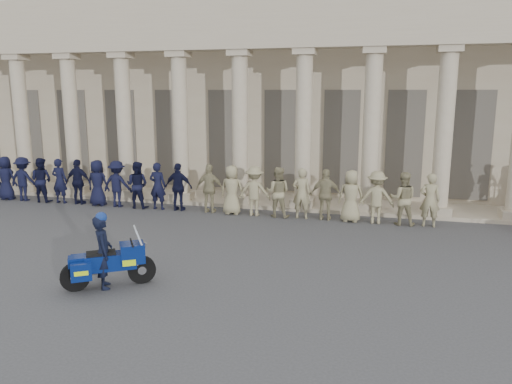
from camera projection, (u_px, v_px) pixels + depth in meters
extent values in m
plane|color=#3D3D3F|center=(201.00, 276.00, 12.93)|extent=(90.00, 90.00, 0.00)
cube|color=tan|center=(301.00, 95.00, 26.26)|extent=(40.00, 10.00, 9.00)
cube|color=tan|center=(275.00, 202.00, 21.26)|extent=(40.00, 2.60, 0.15)
cube|color=tan|center=(272.00, 36.00, 19.16)|extent=(35.80, 1.00, 1.00)
cube|color=tan|center=(272.00, 6.00, 18.95)|extent=(35.80, 1.00, 1.20)
cube|color=tan|center=(28.00, 187.00, 23.37)|extent=(0.90, 0.90, 0.30)
cylinder|color=tan|center=(22.00, 123.00, 22.78)|extent=(0.64, 0.64, 5.60)
cube|color=tan|center=(16.00, 57.00, 22.20)|extent=(0.85, 0.85, 0.24)
cube|color=tan|center=(76.00, 189.00, 22.72)|extent=(0.90, 0.90, 0.30)
cylinder|color=tan|center=(72.00, 124.00, 22.13)|extent=(0.64, 0.64, 5.60)
cube|color=tan|center=(67.00, 56.00, 21.55)|extent=(0.85, 0.85, 0.24)
cube|color=tan|center=(128.00, 192.00, 22.08)|extent=(0.90, 0.90, 0.30)
cylinder|color=tan|center=(124.00, 125.00, 21.49)|extent=(0.64, 0.64, 5.60)
cube|color=tan|center=(121.00, 55.00, 20.91)|extent=(0.85, 0.85, 0.24)
cube|color=tan|center=(182.00, 195.00, 21.43)|extent=(0.90, 0.90, 0.30)
cylinder|color=tan|center=(180.00, 126.00, 20.84)|extent=(0.64, 0.64, 5.60)
cube|color=tan|center=(178.00, 54.00, 20.26)|extent=(0.85, 0.85, 0.24)
cube|color=tan|center=(240.00, 199.00, 20.78)|extent=(0.90, 0.90, 0.30)
cylinder|color=tan|center=(240.00, 128.00, 20.19)|extent=(0.64, 0.64, 5.60)
cube|color=tan|center=(239.00, 53.00, 19.61)|extent=(0.85, 0.85, 0.24)
cube|color=tan|center=(302.00, 202.00, 20.13)|extent=(0.90, 0.90, 0.30)
cylinder|color=tan|center=(303.00, 129.00, 19.55)|extent=(0.64, 0.64, 5.60)
cube|color=tan|center=(305.00, 52.00, 18.96)|extent=(0.85, 0.85, 0.24)
cube|color=tan|center=(368.00, 206.00, 19.49)|extent=(0.90, 0.90, 0.30)
cylinder|color=tan|center=(371.00, 130.00, 18.90)|extent=(0.64, 0.64, 5.60)
cube|color=tan|center=(375.00, 50.00, 18.32)|extent=(0.85, 0.85, 0.24)
cube|color=tan|center=(438.00, 210.00, 18.84)|extent=(0.90, 0.90, 0.30)
cylinder|color=tan|center=(444.00, 131.00, 18.25)|extent=(0.64, 0.64, 5.60)
cube|color=tan|center=(450.00, 49.00, 17.67)|extent=(0.85, 0.85, 0.24)
cube|color=black|center=(29.00, 134.00, 25.16)|extent=(1.30, 0.12, 4.20)
cube|color=black|center=(74.00, 136.00, 24.51)|extent=(1.30, 0.12, 4.20)
cube|color=black|center=(122.00, 137.00, 23.87)|extent=(1.30, 0.12, 4.20)
cube|color=black|center=(172.00, 138.00, 23.22)|extent=(1.30, 0.12, 4.20)
cube|color=black|center=(225.00, 139.00, 22.57)|extent=(1.30, 0.12, 4.20)
cube|color=black|center=(281.00, 141.00, 21.92)|extent=(1.30, 0.12, 4.20)
cube|color=black|center=(341.00, 142.00, 21.28)|extent=(1.30, 0.12, 4.20)
cube|color=black|center=(404.00, 144.00, 20.63)|extent=(1.30, 0.12, 4.20)
cube|color=black|center=(472.00, 146.00, 19.98)|extent=(1.30, 0.12, 4.20)
imported|color=black|center=(6.00, 178.00, 21.85)|extent=(0.93, 0.61, 1.91)
imported|color=black|center=(23.00, 179.00, 21.62)|extent=(1.24, 0.71, 1.91)
imported|color=black|center=(41.00, 180.00, 21.40)|extent=(0.93, 0.72, 1.91)
imported|color=black|center=(60.00, 181.00, 21.17)|extent=(0.70, 0.46, 1.91)
imported|color=black|center=(78.00, 182.00, 20.94)|extent=(1.12, 0.47, 1.91)
imported|color=black|center=(98.00, 183.00, 20.72)|extent=(0.93, 0.61, 1.91)
imported|color=black|center=(117.00, 184.00, 20.49)|extent=(1.24, 0.71, 1.91)
imported|color=black|center=(137.00, 185.00, 20.27)|extent=(0.93, 0.72, 1.91)
imported|color=black|center=(158.00, 186.00, 20.04)|extent=(0.70, 0.46, 1.91)
imported|color=black|center=(179.00, 187.00, 19.81)|extent=(1.12, 0.47, 1.91)
imported|color=gray|center=(210.00, 189.00, 19.49)|extent=(1.12, 0.47, 1.91)
imported|color=gray|center=(232.00, 190.00, 19.26)|extent=(0.93, 0.61, 1.91)
imported|color=gray|center=(255.00, 191.00, 19.04)|extent=(1.24, 0.71, 1.91)
imported|color=gray|center=(278.00, 192.00, 18.81)|extent=(0.93, 0.72, 1.91)
imported|color=gray|center=(302.00, 193.00, 18.58)|extent=(0.70, 0.46, 1.91)
imported|color=gray|center=(326.00, 195.00, 18.36)|extent=(1.12, 0.47, 1.91)
imported|color=gray|center=(351.00, 196.00, 18.13)|extent=(0.93, 0.61, 1.91)
imported|color=gray|center=(377.00, 197.00, 17.91)|extent=(1.24, 0.71, 1.91)
imported|color=gray|center=(403.00, 199.00, 17.68)|extent=(0.93, 0.72, 1.91)
imported|color=gray|center=(430.00, 200.00, 17.45)|extent=(0.70, 0.46, 1.91)
cylinder|color=black|center=(142.00, 270.00, 12.40)|extent=(0.66, 0.50, 0.69)
cylinder|color=black|center=(75.00, 277.00, 11.90)|extent=(0.66, 0.50, 0.69)
cube|color=navy|center=(111.00, 261.00, 12.11)|extent=(1.24, 1.03, 0.40)
cube|color=navy|center=(132.00, 252.00, 12.24)|extent=(0.78, 0.77, 0.47)
cube|color=silver|center=(133.00, 262.00, 12.29)|extent=(0.36, 0.39, 0.13)
cube|color=#B2BFCC|center=(139.00, 238.00, 12.22)|extent=(0.45, 0.52, 0.56)
cube|color=black|center=(101.00, 254.00, 12.00)|extent=(0.76, 0.67, 0.10)
cube|color=navy|center=(76.00, 261.00, 11.84)|extent=(0.50, 0.50, 0.23)
cube|color=navy|center=(81.00, 272.00, 11.60)|extent=(0.52, 0.45, 0.42)
cube|color=#CBF10C|center=(81.00, 272.00, 11.60)|extent=(0.40, 0.38, 0.10)
cube|color=navy|center=(81.00, 263.00, 12.22)|extent=(0.52, 0.45, 0.42)
cube|color=#CBF10C|center=(81.00, 263.00, 12.22)|extent=(0.40, 0.38, 0.10)
cylinder|color=silver|center=(89.00, 273.00, 12.24)|extent=(0.58, 0.43, 0.10)
cylinder|color=black|center=(132.00, 243.00, 12.19)|extent=(0.43, 0.63, 0.04)
imported|color=black|center=(103.00, 252.00, 12.01)|extent=(0.72, 0.79, 1.81)
sphere|color=navy|center=(101.00, 218.00, 11.84)|extent=(0.28, 0.28, 0.28)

